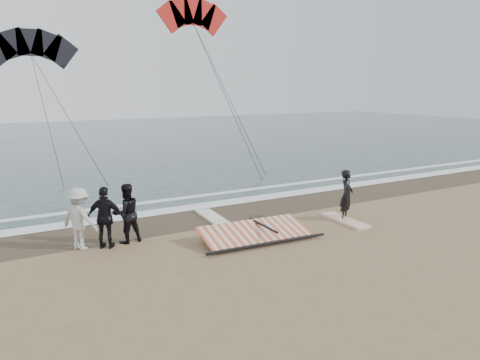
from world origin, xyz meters
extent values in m
plane|color=#8C704C|center=(0.00, 0.00, 0.00)|extent=(120.00, 120.00, 0.00)
cube|color=#233838|center=(0.00, 33.00, 0.01)|extent=(120.00, 54.00, 0.02)
cube|color=#4C3D2B|center=(0.00, 4.50, 0.01)|extent=(120.00, 2.80, 0.01)
cube|color=white|center=(0.00, 5.90, 0.03)|extent=(120.00, 0.90, 0.01)
cube|color=white|center=(0.00, 7.60, 0.03)|extent=(120.00, 0.45, 0.01)
imported|color=black|center=(2.98, 1.46, 0.94)|extent=(0.82, 0.75, 1.88)
cube|color=white|center=(2.77, 1.29, 0.04)|extent=(0.77, 2.26, 0.09)
cube|color=white|center=(-1.23, 4.08, 0.05)|extent=(0.81, 2.28, 0.09)
imported|color=black|center=(-4.79, 3.01, 0.95)|extent=(1.01, 0.83, 1.90)
imported|color=black|center=(-5.49, 2.81, 0.96)|extent=(1.20, 1.00, 1.91)
imported|color=beige|center=(-6.19, 3.11, 0.95)|extent=(1.30, 1.40, 1.90)
cube|color=black|center=(-1.39, 1.75, 0.05)|extent=(2.48, 0.73, 0.09)
cube|color=#D34C23|center=(-1.19, 1.15, 0.30)|extent=(3.66, 1.59, 0.38)
cylinder|color=black|center=(-1.19, 0.37, 0.11)|extent=(4.15, 0.34, 0.09)
cylinder|color=black|center=(-0.89, 1.15, 0.45)|extent=(0.18, 1.79, 0.08)
cylinder|color=#262626|center=(5.63, 16.25, 4.87)|extent=(0.04, 0.04, 17.22)
cylinder|color=#262626|center=(6.11, 16.80, 4.87)|extent=(0.04, 0.04, 16.22)
cylinder|color=#262626|center=(-4.57, 20.76, 3.71)|extent=(0.04, 0.04, 17.59)
cylinder|color=#262626|center=(-3.61, 20.31, 3.71)|extent=(0.04, 0.04, 18.43)
camera|label=1|loc=(-8.84, -11.03, 4.83)|focal=35.00mm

